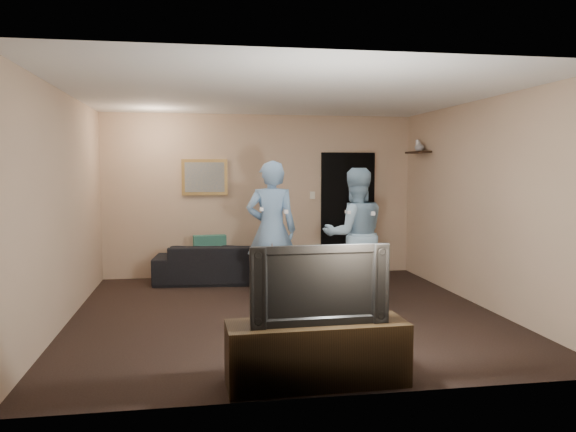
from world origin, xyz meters
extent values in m
plane|color=black|center=(0.00, 0.00, 0.00)|extent=(5.00, 5.00, 0.00)
cube|color=silver|center=(0.00, 0.00, 2.60)|extent=(5.00, 5.00, 0.04)
cube|color=tan|center=(0.00, 2.50, 1.30)|extent=(5.00, 0.04, 2.60)
cube|color=tan|center=(0.00, -2.50, 1.30)|extent=(5.00, 0.04, 2.60)
cube|color=tan|center=(-2.50, 0.00, 1.30)|extent=(0.04, 5.00, 2.60)
cube|color=tan|center=(2.50, 0.00, 1.30)|extent=(0.04, 5.00, 2.60)
imported|color=black|center=(-0.66, 2.01, 0.30)|extent=(2.09, 0.97, 0.59)
cube|color=#1C5448|center=(-0.84, 2.01, 0.48)|extent=(0.51, 0.21, 0.49)
cube|color=olive|center=(-0.90, 2.48, 1.60)|extent=(0.72, 0.05, 0.57)
cube|color=slate|center=(-0.90, 2.45, 1.60)|extent=(0.62, 0.01, 0.47)
cube|color=black|center=(1.45, 2.47, 1.00)|extent=(0.90, 0.06, 2.00)
cube|color=silver|center=(0.85, 2.48, 1.30)|extent=(0.08, 0.02, 0.12)
cube|color=black|center=(2.39, 1.80, 1.99)|extent=(0.20, 0.60, 0.03)
imported|color=#9E9DA2|center=(2.39, 1.75, 2.08)|extent=(0.19, 0.19, 0.15)
cylinder|color=#B6B6BB|center=(2.39, 1.83, 2.09)|extent=(0.06, 0.06, 0.18)
cube|color=black|center=(-0.10, -2.23, 0.25)|extent=(1.46, 0.50, 0.52)
imported|color=black|center=(-0.10, -2.23, 0.83)|extent=(1.11, 0.17, 0.64)
imported|color=#729BC7|center=(-0.05, 0.85, 0.92)|extent=(0.73, 0.54, 1.84)
cube|color=white|center=(-0.21, 0.63, 1.22)|extent=(0.04, 0.14, 0.04)
cube|color=white|center=(0.11, 0.63, 1.18)|extent=(0.05, 0.09, 0.05)
imported|color=#82A4BD|center=(1.00, 0.50, 0.87)|extent=(0.85, 0.67, 1.75)
cube|color=white|center=(0.84, 0.28, 1.19)|extent=(0.04, 0.14, 0.04)
cube|color=white|center=(1.16, 0.28, 1.17)|extent=(0.05, 0.09, 0.05)
camera|label=1|loc=(-1.06, -6.54, 1.74)|focal=35.00mm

